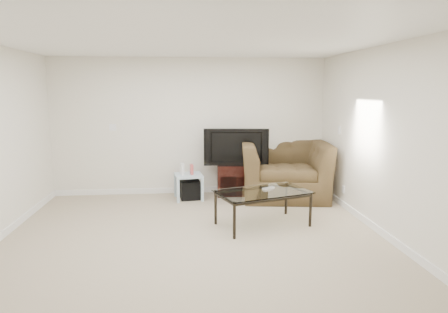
{
  "coord_description": "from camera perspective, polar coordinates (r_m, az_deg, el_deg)",
  "views": [
    {
      "loc": [
        -0.09,
        -4.87,
        1.92
      ],
      "look_at": [
        0.5,
        1.2,
        0.9
      ],
      "focal_mm": 32.0,
      "sensor_mm": 36.0,
      "label": 1
    }
  ],
  "objects": [
    {
      "name": "floor",
      "position": [
        5.23,
        -4.28,
        -12.06
      ],
      "size": [
        5.0,
        5.0,
        0.0
      ],
      "primitive_type": "plane",
      "color": "tan",
      "rests_on": "ground"
    },
    {
      "name": "ceiling",
      "position": [
        4.9,
        -4.66,
        16.25
      ],
      "size": [
        5.0,
        5.0,
        0.0
      ],
      "primitive_type": "plane",
      "color": "white",
      "rests_on": "ground"
    },
    {
      "name": "wall_back",
      "position": [
        7.4,
        -4.84,
        4.28
      ],
      "size": [
        5.0,
        0.02,
        2.5
      ],
      "primitive_type": "cube",
      "color": "silver",
      "rests_on": "ground"
    },
    {
      "name": "wall_right",
      "position": [
        5.55,
        22.3,
        1.85
      ],
      "size": [
        0.02,
        5.0,
        2.5
      ],
      "primitive_type": "cube",
      "color": "silver",
      "rests_on": "ground"
    },
    {
      "name": "plate_back",
      "position": [
        7.5,
        -15.62,
        4.03
      ],
      "size": [
        0.12,
        0.02,
        0.12
      ],
      "primitive_type": "cube",
      "color": "white",
      "rests_on": "wall_back"
    },
    {
      "name": "plate_right_switch",
      "position": [
        6.99,
        16.14,
        3.63
      ],
      "size": [
        0.02,
        0.09,
        0.13
      ],
      "primitive_type": "cube",
      "color": "white",
      "rests_on": "wall_right"
    },
    {
      "name": "plate_right_outlet",
      "position": [
        6.88,
        16.69,
        -4.53
      ],
      "size": [
        0.02,
        0.08,
        0.12
      ],
      "primitive_type": "cube",
      "color": "white",
      "rests_on": "wall_right"
    },
    {
      "name": "tv_stand",
      "position": [
        7.39,
        1.71,
        -3.28
      ],
      "size": [
        0.71,
        0.52,
        0.57
      ],
      "primitive_type": null,
      "rotation": [
        0.0,
        0.0,
        -0.06
      ],
      "color": "black",
      "rests_on": "floor"
    },
    {
      "name": "dvd_player",
      "position": [
        7.31,
        1.74,
        -1.88
      ],
      "size": [
        0.37,
        0.27,
        0.05
      ],
      "primitive_type": "cube",
      "rotation": [
        0.0,
        0.0,
        -0.06
      ],
      "color": "black",
      "rests_on": "tv_stand"
    },
    {
      "name": "television",
      "position": [
        7.25,
        1.75,
        1.47
      ],
      "size": [
        1.1,
        0.34,
        0.67
      ],
      "primitive_type": "imported",
      "rotation": [
        0.0,
        0.0,
        -0.12
      ],
      "color": "black",
      "rests_on": "tv_stand"
    },
    {
      "name": "side_table",
      "position": [
        7.12,
        -5.08,
        -4.3
      ],
      "size": [
        0.53,
        0.53,
        0.45
      ],
      "primitive_type": null,
      "rotation": [
        0.0,
        0.0,
        0.13
      ],
      "color": "silver",
      "rests_on": "floor"
    },
    {
      "name": "subwoofer",
      "position": [
        7.16,
        -4.87,
        -4.77
      ],
      "size": [
        0.38,
        0.38,
        0.34
      ],
      "primitive_type": "cube",
      "rotation": [
        0.0,
        0.0,
        0.12
      ],
      "color": "black",
      "rests_on": "floor"
    },
    {
      "name": "game_console",
      "position": [
        7.02,
        -6.01,
        -1.79
      ],
      "size": [
        0.08,
        0.16,
        0.21
      ],
      "primitive_type": "cube",
      "rotation": [
        0.0,
        0.0,
        0.24
      ],
      "color": "white",
      "rests_on": "side_table"
    },
    {
      "name": "game_case",
      "position": [
        7.04,
        -4.64,
        -1.84
      ],
      "size": [
        0.06,
        0.14,
        0.18
      ],
      "primitive_type": "cube",
      "rotation": [
        0.0,
        0.0,
        0.12
      ],
      "color": "#CC4C4C",
      "rests_on": "side_table"
    },
    {
      "name": "recliner",
      "position": [
        7.25,
        8.68,
        -0.52
      ],
      "size": [
        1.66,
        1.19,
        1.34
      ],
      "primitive_type": "imported",
      "rotation": [
        0.0,
        0.0,
        -0.13
      ],
      "color": "brown",
      "rests_on": "floor"
    },
    {
      "name": "coffee_table",
      "position": [
        5.76,
        5.54,
        -7.39
      ],
      "size": [
        1.44,
        1.09,
        0.5
      ],
      "primitive_type": null,
      "rotation": [
        0.0,
        0.0,
        0.32
      ],
      "color": "black",
      "rests_on": "floor"
    },
    {
      "name": "remote",
      "position": [
        5.84,
        6.37,
        -4.5
      ],
      "size": [
        0.2,
        0.16,
        0.02
      ],
      "primitive_type": "cube",
      "rotation": [
        0.0,
        0.0,
        0.59
      ],
      "color": "#B2B2B7",
      "rests_on": "coffee_table"
    }
  ]
}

